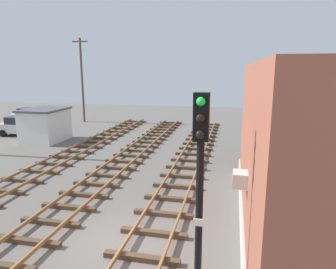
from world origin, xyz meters
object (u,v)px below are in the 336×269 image
object	(u,v)px
signal_mast	(200,180)
parked_car_silver	(22,126)
utility_pole_far	(82,79)
parked_car_white	(31,116)
control_hut	(45,125)

from	to	relation	value
signal_mast	parked_car_silver	xyz separation A→B (m)	(-18.12, 17.13, -2.52)
utility_pole_far	parked_car_white	bearing A→B (deg)	-154.33
signal_mast	parked_car_silver	bearing A→B (deg)	136.61
parked_car_silver	parked_car_white	world-z (taller)	same
control_hut	utility_pole_far	size ratio (longest dim) A/B	0.41
parked_car_white	utility_pole_far	size ratio (longest dim) A/B	0.45
control_hut	parked_car_white	bearing A→B (deg)	132.59
control_hut	parked_car_silver	size ratio (longest dim) A/B	0.90
signal_mast	utility_pole_far	distance (m)	30.00
signal_mast	parked_car_white	distance (m)	31.27
parked_car_white	utility_pole_far	bearing A→B (deg)	25.67
signal_mast	utility_pole_far	world-z (taller)	utility_pole_far
parked_car_white	utility_pole_far	world-z (taller)	utility_pole_far
control_hut	parked_car_white	distance (m)	9.71
signal_mast	control_hut	world-z (taller)	signal_mast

